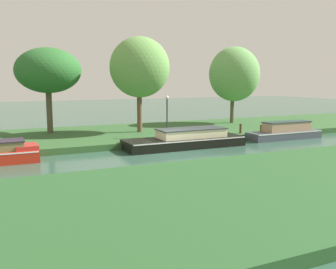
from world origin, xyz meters
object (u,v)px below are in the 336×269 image
Objects in this scene: black_barge at (186,140)px; willow_tree_centre at (140,67)px; mooring_post_near at (241,129)px; mooring_post_far at (261,128)px; willow_tree_left at (48,71)px; lamp_post at (167,111)px; slate_narrowboat at (285,132)px; willow_tree_right at (234,74)px.

willow_tree_centre is (-1.18, 5.16, 4.70)m from black_barge.
black_barge is at bearing -164.85° from mooring_post_near.
willow_tree_left is at bearing 158.02° from mooring_post_far.
mooring_post_near is 1.86m from mooring_post_far.
slate_narrowboat is at bearing -13.80° from lamp_post.
slate_narrowboat is 3.27m from mooring_post_near.
mooring_post_far is (-1.08, 1.42, 0.14)m from slate_narrowboat.
slate_narrowboat reaches higher than mooring_post_near.
lamp_post is (-8.55, 2.10, 1.66)m from slate_narrowboat.
black_barge is at bearing -168.70° from mooring_post_far.
mooring_post_far is (-1.51, -5.81, -4.11)m from willow_tree_right.
willow_tree_centre is 2.49× the size of lamp_post.
slate_narrowboat is at bearing -0.00° from black_barge.
willow_tree_right reaches higher than lamp_post.
lamp_post reaches higher than mooring_post_near.
willow_tree_centre is (6.21, -2.10, 0.26)m from willow_tree_left.
slate_narrowboat is (8.17, -0.00, 0.03)m from black_barge.
willow_tree_right is 12.67× the size of mooring_post_far.
slate_narrowboat is at bearing -93.42° from willow_tree_right.
willow_tree_left is at bearing 154.98° from slate_narrowboat.
mooring_post_far is (7.47, -0.68, -1.51)m from lamp_post.
willow_tree_right is at bearing 86.58° from slate_narrowboat.
willow_tree_centre reaches higher than lamp_post.
lamp_post is 5.83m from mooring_post_near.
willow_tree_right is (15.99, -0.04, -0.15)m from willow_tree_left.
willow_tree_left is (-15.56, 7.26, 4.41)m from slate_narrowboat.
willow_tree_centre reaches higher than mooring_post_far.
willow_tree_centre is at bearing 102.92° from black_barge.
lamp_post is at bearing 173.05° from mooring_post_near.
slate_narrowboat is at bearing -52.68° from mooring_post_far.
willow_tree_left is 14.53m from mooring_post_near.
slate_narrowboat reaches higher than black_barge.
willow_tree_centre reaches higher than black_barge.
black_barge is 14.71× the size of mooring_post_far.
mooring_post_far is (8.27, -3.74, -4.52)m from willow_tree_centre.
mooring_post_far is at bearing -21.98° from willow_tree_left.
slate_narrowboat is 8.39m from willow_tree_right.
willow_tree_left is 0.88× the size of willow_tree_centre.
slate_narrowboat is 11.00× the size of mooring_post_far.
willow_tree_left is at bearing 179.86° from willow_tree_right.
willow_tree_right is at bearing 59.89° from mooring_post_near.
willow_tree_left is 15.99m from willow_tree_right.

